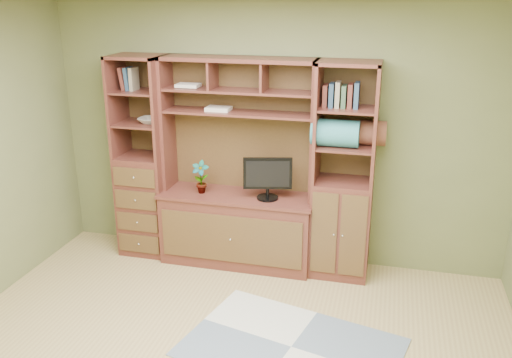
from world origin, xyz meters
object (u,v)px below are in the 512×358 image
(right_tower, at_px, (344,173))
(monitor, at_px, (268,171))
(left_tower, at_px, (143,158))
(center_hutch, at_px, (237,166))

(right_tower, relative_size, monitor, 3.61)
(left_tower, xyz_separation_m, right_tower, (2.02, 0.00, 0.00))
(left_tower, relative_size, monitor, 3.61)
(center_hutch, relative_size, left_tower, 1.00)
(left_tower, bearing_deg, monitor, -3.26)
(left_tower, relative_size, right_tower, 1.00)
(center_hutch, xyz_separation_m, monitor, (0.32, -0.03, -0.01))
(right_tower, bearing_deg, center_hutch, -177.77)
(center_hutch, relative_size, monitor, 3.61)
(monitor, bearing_deg, left_tower, 163.05)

